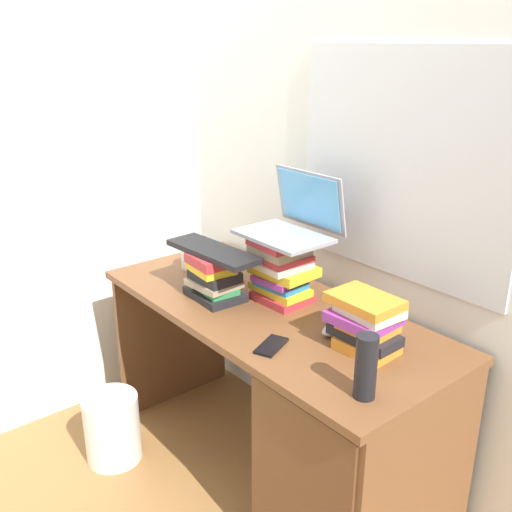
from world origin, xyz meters
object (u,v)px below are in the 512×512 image
at_px(computer_mouse, 334,330).
at_px(wastebasket, 112,428).
at_px(cell_phone, 271,346).
at_px(book_stack_keyboard_riser, 215,277).
at_px(keyboard, 213,251).
at_px(laptop, 294,221).
at_px(mug, 193,258).
at_px(book_stack_tall, 281,269).
at_px(book_stack_side, 366,322).
at_px(desk, 333,435).
at_px(water_bottle, 366,367).

distance_m(computer_mouse, wastebasket, 1.13).
bearing_deg(cell_phone, computer_mouse, 49.96).
distance_m(book_stack_keyboard_riser, keyboard, 0.11).
xyz_separation_m(laptop, computer_mouse, (0.33, -0.10, -0.30)).
relative_size(computer_mouse, mug, 0.82).
bearing_deg(wastebasket, book_stack_tall, 49.76).
height_order(book_stack_keyboard_riser, book_stack_side, book_stack_side).
bearing_deg(computer_mouse, book_stack_tall, 172.13).
height_order(desk, book_stack_tall, book_stack_tall).
relative_size(laptop, water_bottle, 1.79).
distance_m(cell_phone, wastebasket, 0.99).
height_order(cell_phone, wastebasket, cell_phone).
bearing_deg(book_stack_tall, desk, -14.48).
relative_size(book_stack_side, water_bottle, 1.24).
bearing_deg(desk, book_stack_side, 43.85).
height_order(desk, water_bottle, water_bottle).
height_order(mug, wastebasket, mug).
xyz_separation_m(book_stack_side, laptop, (-0.46, 0.10, 0.22)).
xyz_separation_m(desk, mug, (-0.92, 0.03, 0.39)).
distance_m(mug, water_bottle, 1.17).
bearing_deg(desk, mug, 178.16).
bearing_deg(book_stack_keyboard_riser, laptop, 53.90).
height_order(book_stack_tall, laptop, laptop).
distance_m(keyboard, wastebasket, 0.93).
bearing_deg(keyboard, book_stack_side, 8.98).
relative_size(book_stack_keyboard_riser, wastebasket, 0.79).
distance_m(book_stack_side, laptop, 0.52).
xyz_separation_m(keyboard, wastebasket, (-0.28, -0.36, -0.81)).
height_order(book_stack_tall, book_stack_keyboard_riser, book_stack_tall).
height_order(keyboard, cell_phone, keyboard).
height_order(keyboard, computer_mouse, keyboard).
xyz_separation_m(desk, computer_mouse, (-0.08, 0.06, 0.36)).
height_order(book_stack_tall, mug, book_stack_tall).
bearing_deg(mug, keyboard, -19.58).
bearing_deg(mug, laptop, 14.57).
distance_m(book_stack_keyboard_riser, water_bottle, 0.83).
relative_size(computer_mouse, cell_phone, 0.76).
bearing_deg(keyboard, wastebasket, -132.17).
xyz_separation_m(mug, cell_phone, (0.77, -0.20, -0.04)).
xyz_separation_m(desk, cell_phone, (-0.14, -0.17, 0.35)).
height_order(keyboard, mug, keyboard).
height_order(desk, book_stack_keyboard_riser, book_stack_keyboard_riser).
xyz_separation_m(book_stack_keyboard_riser, book_stack_side, (0.65, 0.14, 0.01)).
xyz_separation_m(book_stack_keyboard_riser, computer_mouse, (0.51, 0.14, -0.07)).
bearing_deg(book_stack_keyboard_riser, water_bottle, -4.43).
bearing_deg(mug, cell_phone, -14.38).
distance_m(book_stack_tall, keyboard, 0.27).
height_order(book_stack_side, computer_mouse, book_stack_side).
xyz_separation_m(book_stack_keyboard_riser, cell_phone, (0.44, -0.08, -0.09)).
relative_size(mug, cell_phone, 0.94).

